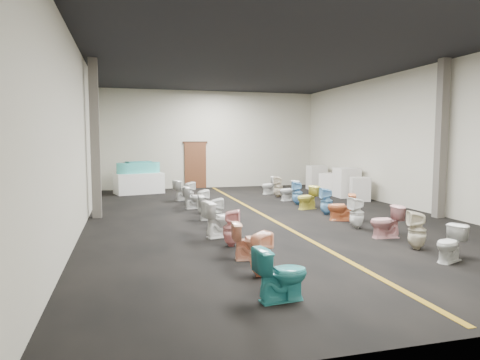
% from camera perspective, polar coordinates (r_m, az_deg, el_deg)
% --- Properties ---
extents(floor, '(16.00, 16.00, 0.00)m').
position_cam_1_polar(floor, '(12.62, 3.37, -4.81)').
color(floor, black).
rests_on(floor, ground).
extents(ceiling, '(16.00, 16.00, 0.00)m').
position_cam_1_polar(ceiling, '(12.63, 3.49, 15.72)').
color(ceiling, black).
rests_on(ceiling, ground).
extents(wall_back, '(10.00, 0.00, 10.00)m').
position_cam_1_polar(wall_back, '(20.17, -3.77, 5.40)').
color(wall_back, '#BAB59E').
rests_on(wall_back, ground).
extents(wall_left, '(0.00, 16.00, 16.00)m').
position_cam_1_polar(wall_left, '(11.84, -20.30, 5.15)').
color(wall_left, '#BAB59E').
rests_on(wall_left, ground).
extents(wall_right, '(0.00, 16.00, 16.00)m').
position_cam_1_polar(wall_right, '(14.78, 22.23, 5.05)').
color(wall_right, '#BAB59E').
rests_on(wall_right, ground).
extents(aisle_stripe, '(0.12, 15.60, 0.01)m').
position_cam_1_polar(aisle_stripe, '(12.62, 3.37, -4.80)').
color(aisle_stripe, '#876413').
rests_on(aisle_stripe, floor).
extents(back_door, '(1.00, 0.10, 2.10)m').
position_cam_1_polar(back_door, '(20.01, -5.97, 1.94)').
color(back_door, '#562D19').
rests_on(back_door, floor).
extents(door_frame, '(1.15, 0.08, 0.10)m').
position_cam_1_polar(door_frame, '(19.99, -6.00, 5.01)').
color(door_frame, '#331C11').
rests_on(door_frame, back_door).
extents(column_left, '(0.25, 0.25, 4.50)m').
position_cam_1_polar(column_left, '(12.82, -18.77, 5.18)').
color(column_left, '#59544C').
rests_on(column_left, floor).
extents(column_right, '(0.25, 0.25, 4.50)m').
position_cam_1_polar(column_right, '(13.45, 25.25, 4.95)').
color(column_right, '#59544C').
rests_on(column_right, floor).
extents(display_table, '(2.11, 1.42, 0.86)m').
position_cam_1_polar(display_table, '(18.35, -13.32, -0.42)').
color(display_table, white).
rests_on(display_table, floor).
extents(bathtub, '(1.79, 1.08, 0.55)m').
position_cam_1_polar(bathtub, '(18.30, -13.37, 1.58)').
color(bathtub, '#42BEB8').
rests_on(bathtub, display_table).
extents(appliance_crate_a, '(0.86, 0.86, 0.86)m').
position_cam_1_polar(appliance_crate_a, '(16.36, 15.71, -1.16)').
color(appliance_crate_a, silver).
rests_on(appliance_crate_a, floor).
extents(appliance_crate_b, '(0.88, 0.88, 1.15)m').
position_cam_1_polar(appliance_crate_b, '(17.20, 14.03, -0.33)').
color(appliance_crate_b, silver).
rests_on(appliance_crate_b, floor).
extents(appliance_crate_c, '(0.97, 0.97, 0.83)m').
position_cam_1_polar(appliance_crate_c, '(18.36, 12.06, -0.43)').
color(appliance_crate_c, silver).
rests_on(appliance_crate_c, floor).
extents(appliance_crate_d, '(0.81, 0.81, 1.08)m').
position_cam_1_polar(appliance_crate_d, '(19.62, 10.18, 0.33)').
color(appliance_crate_d, silver).
rests_on(appliance_crate_d, floor).
extents(toilet_left_0, '(0.79, 0.50, 0.76)m').
position_cam_1_polar(toilet_left_0, '(6.07, 5.55, -12.32)').
color(toilet_left_0, teal).
rests_on(toilet_left_0, floor).
extents(toilet_left_1, '(0.44, 0.43, 0.73)m').
position_cam_1_polar(toilet_left_1, '(7.07, 2.66, -9.86)').
color(toilet_left_1, '#FFB68F').
rests_on(toilet_left_1, floor).
extents(toilet_left_2, '(0.72, 0.46, 0.70)m').
position_cam_1_polar(toilet_left_2, '(8.04, 1.42, -8.11)').
color(toilet_left_2, '#F7AC8A').
rests_on(toilet_left_2, floor).
extents(toilet_left_3, '(0.45, 0.44, 0.78)m').
position_cam_1_polar(toilet_left_3, '(8.99, -1.17, -6.42)').
color(toilet_left_3, pink).
rests_on(toilet_left_3, floor).
extents(toilet_left_4, '(0.91, 0.64, 0.84)m').
position_cam_1_polar(toilet_left_4, '(9.87, -2.50, -5.18)').
color(toilet_left_4, white).
rests_on(toilet_left_4, floor).
extents(toilet_left_5, '(0.37, 0.36, 0.75)m').
position_cam_1_polar(toilet_left_5, '(10.98, -3.23, -4.36)').
color(toilet_left_5, silver).
rests_on(toilet_left_5, floor).
extents(toilet_left_6, '(0.72, 0.45, 0.70)m').
position_cam_1_polar(toilet_left_6, '(11.95, -3.93, -3.68)').
color(toilet_left_6, silver).
rests_on(toilet_left_6, floor).
extents(toilet_left_7, '(0.43, 0.43, 0.73)m').
position_cam_1_polar(toilet_left_7, '(13.00, -5.05, -2.89)').
color(toilet_left_7, white).
rests_on(toilet_left_7, floor).
extents(toilet_left_8, '(0.76, 0.49, 0.73)m').
position_cam_1_polar(toilet_left_8, '(14.00, -6.08, -2.32)').
color(toilet_left_8, silver).
rests_on(toilet_left_8, floor).
extents(toilet_left_9, '(0.47, 0.46, 0.77)m').
position_cam_1_polar(toilet_left_9, '(15.03, -6.81, -1.73)').
color(toilet_left_9, white).
rests_on(toilet_left_9, floor).
extents(toilet_left_10, '(0.84, 0.67, 0.75)m').
position_cam_1_polar(toilet_left_10, '(16.01, -7.52, -1.34)').
color(toilet_left_10, silver).
rests_on(toilet_left_10, floor).
extents(toilet_right_1, '(0.75, 0.60, 0.67)m').
position_cam_1_polar(toilet_right_1, '(8.77, 26.24, -7.63)').
color(toilet_right_1, silver).
rests_on(toilet_right_1, floor).
extents(toilet_right_2, '(0.47, 0.47, 0.79)m').
position_cam_1_polar(toilet_right_2, '(9.44, 22.54, -6.22)').
color(toilet_right_2, beige).
rests_on(toilet_right_2, floor).
extents(toilet_right_3, '(0.76, 0.48, 0.74)m').
position_cam_1_polar(toilet_right_3, '(10.32, 18.89, -5.29)').
color(toilet_right_3, '#D49596').
rests_on(toilet_right_3, floor).
extents(toilet_right_4, '(0.39, 0.38, 0.79)m').
position_cam_1_polar(toilet_right_4, '(11.18, 15.31, -4.25)').
color(toilet_right_4, white).
rests_on(toilet_right_4, floor).
extents(toilet_right_5, '(0.84, 0.67, 0.75)m').
position_cam_1_polar(toilet_right_5, '(12.16, 13.35, -3.53)').
color(toilet_right_5, '#D16B39').
rests_on(toilet_right_5, floor).
extents(toilet_right_6, '(0.42, 0.42, 0.81)m').
position_cam_1_polar(toilet_right_6, '(13.02, 11.47, -2.80)').
color(toilet_right_6, '#72B1DE').
rests_on(toilet_right_6, floor).
extents(toilet_right_7, '(0.82, 0.61, 0.75)m').
position_cam_1_polar(toilet_right_7, '(13.97, 8.98, -2.33)').
color(toilet_right_7, '#D9CD48').
rests_on(toilet_right_7, floor).
extents(toilet_right_8, '(0.45, 0.45, 0.81)m').
position_cam_1_polar(toilet_right_8, '(14.89, 7.67, -1.72)').
color(toilet_right_8, '#68A3D3').
rests_on(toilet_right_8, floor).
extents(toilet_right_9, '(0.78, 0.52, 0.74)m').
position_cam_1_polar(toilet_right_9, '(15.86, 6.52, -1.42)').
color(toilet_right_9, silver).
rests_on(toilet_right_9, floor).
extents(toilet_right_10, '(0.47, 0.46, 0.83)m').
position_cam_1_polar(toilet_right_10, '(16.75, 5.13, -0.89)').
color(toilet_right_10, beige).
rests_on(toilet_right_10, floor).
extents(toilet_right_11, '(0.80, 0.61, 0.72)m').
position_cam_1_polar(toilet_right_11, '(17.70, 3.95, -0.72)').
color(toilet_right_11, white).
rests_on(toilet_right_11, floor).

